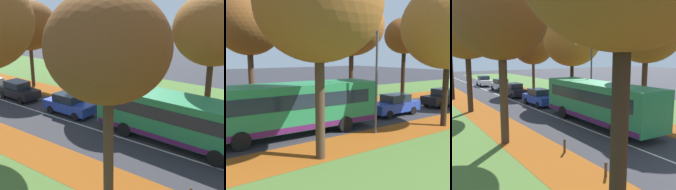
{
  "view_description": "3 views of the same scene",
  "coord_description": "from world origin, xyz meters",
  "views": [
    {
      "loc": [
        -15.12,
        2.71,
        8.67
      ],
      "look_at": [
        1.11,
        14.89,
        2.33
      ],
      "focal_mm": 50.0,
      "sensor_mm": 36.0,
      "label": 1
    },
    {
      "loc": [
        15.23,
        4.11,
        4.6
      ],
      "look_at": [
        -0.3,
        14.72,
        1.76
      ],
      "focal_mm": 42.0,
      "sensor_mm": 36.0,
      "label": 2
    },
    {
      "loc": [
        -10.42,
        -3.65,
        4.89
      ],
      "look_at": [
        0.26,
        13.08,
        1.86
      ],
      "focal_mm": 42.0,
      "sensor_mm": 36.0,
      "label": 3
    }
  ],
  "objects": [
    {
      "name": "tree_right_mid",
      "position": [
        5.26,
        19.35,
        6.4
      ],
      "size": [
        5.98,
        5.98,
        9.1
      ],
      "color": "black",
      "rests_on": "ground"
    },
    {
      "name": "leaf_litter_left",
      "position": [
        -4.6,
        14.0,
        0.01
      ],
      "size": [
        2.8,
        60.0,
        0.0
      ],
      "primitive_type": "cube",
      "color": "#8C4714",
      "rests_on": "grass_verge_left"
    },
    {
      "name": "car_white_fourth_in_line",
      "position": [
        1.23,
        38.47,
        0.81
      ],
      "size": [
        1.93,
        4.27,
        1.62
      ],
      "color": "silver",
      "rests_on": "ground"
    },
    {
      "name": "road_centre_line",
      "position": [
        0.0,
        20.0,
        0.0
      ],
      "size": [
        0.12,
        80.0,
        0.01
      ],
      "primitive_type": "cube",
      "color": "silver",
      "rests_on": "ground"
    },
    {
      "name": "car_black_following",
      "position": [
        1.15,
        25.38,
        0.81
      ],
      "size": [
        1.88,
        4.25,
        1.62
      ],
      "color": "black",
      "rests_on": "ground"
    },
    {
      "name": "tree_left_near",
      "position": [
        -5.58,
        10.07,
        6.82
      ],
      "size": [
        5.01,
        5.01,
        9.12
      ],
      "color": "#422D1E",
      "rests_on": "ground"
    },
    {
      "name": "car_silver_third_in_line",
      "position": [
        1.65,
        31.57,
        0.81
      ],
      "size": [
        1.9,
        4.26,
        1.62
      ],
      "color": "#B7BABF",
      "rests_on": "ground"
    },
    {
      "name": "grass_verge_right",
      "position": [
        9.2,
        20.0,
        0.0
      ],
      "size": [
        12.0,
        90.0,
        0.01
      ],
      "primitive_type": "cube",
      "color": "#476B2D",
      "rests_on": "ground"
    },
    {
      "name": "bus",
      "position": [
        1.42,
        10.35,
        1.7
      ],
      "size": [
        2.92,
        10.48,
        2.98
      ],
      "color": "#237A47",
      "rests_on": "ground"
    },
    {
      "name": "tree_right_far",
      "position": [
        4.87,
        27.85,
        6.08
      ],
      "size": [
        5.4,
        5.4,
        8.53
      ],
      "color": "#422D1E",
      "rests_on": "ground"
    },
    {
      "name": "bollard_third",
      "position": [
        -3.6,
        3.89,
        0.31
      ],
      "size": [
        0.12,
        0.12,
        0.62
      ],
      "primitive_type": "cylinder",
      "color": "#4C3823",
      "rests_on": "ground"
    },
    {
      "name": "tree_left_mid",
      "position": [
        -5.23,
        19.63,
        7.37
      ],
      "size": [
        6.31,
        6.31,
        10.23
      ],
      "color": "#382619",
      "rests_on": "ground"
    },
    {
      "name": "car_blue_lead",
      "position": [
        1.14,
        19.06,
        0.81
      ],
      "size": [
        1.8,
        4.21,
        1.62
      ],
      "color": "#233D9E",
      "rests_on": "ground"
    },
    {
      "name": "bollard_fourth",
      "position": [
        -3.57,
        7.02,
        0.35
      ],
      "size": [
        0.12,
        0.12,
        0.71
      ],
      "primitive_type": "cylinder",
      "color": "#4C3823",
      "rests_on": "ground"
    },
    {
      "name": "leaf_litter_right",
      "position": [
        4.6,
        14.0,
        0.01
      ],
      "size": [
        2.8,
        60.0,
        0.0
      ],
      "primitive_type": "cube",
      "color": "#8C4714",
      "rests_on": "grass_verge_right"
    },
    {
      "name": "tree_right_near",
      "position": [
        5.46,
        9.82,
        6.68
      ],
      "size": [
        5.39,
        5.39,
        9.13
      ],
      "color": "#422D1E",
      "rests_on": "ground"
    },
    {
      "name": "streetlamp_right",
      "position": [
        3.67,
        14.48,
        3.74
      ],
      "size": [
        1.89,
        0.28,
        6.0
      ],
      "color": "#47474C",
      "rests_on": "ground"
    }
  ]
}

